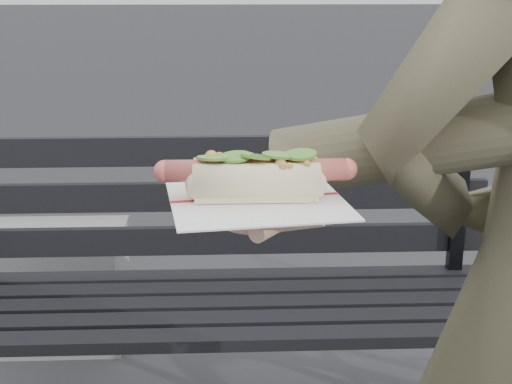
{
  "coord_description": "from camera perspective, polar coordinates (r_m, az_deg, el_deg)",
  "views": [
    {
      "loc": [
        -0.09,
        -0.84,
        1.28
      ],
      "look_at": [
        -0.06,
        -0.08,
        1.05
      ],
      "focal_mm": 50.0,
      "sensor_mm": 36.0,
      "label": 1
    }
  ],
  "objects": [
    {
      "name": "park_bench",
      "position": [
        1.91,
        -3.4,
        -6.64
      ],
      "size": [
        1.5,
        0.44,
        0.88
      ],
      "color": "black",
      "rests_on": "ground"
    },
    {
      "name": "held_hotdog",
      "position": [
        0.88,
        13.18,
        3.44
      ],
      "size": [
        0.64,
        0.31,
        0.2
      ],
      "color": "#4C4433"
    }
  ]
}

